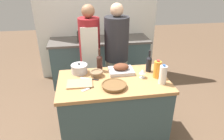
% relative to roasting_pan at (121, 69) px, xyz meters
% --- Properties ---
extents(ground_plane, '(12.00, 12.00, 0.00)m').
position_rel_roasting_pan_xyz_m(ground_plane, '(-0.13, -0.18, -0.92)').
color(ground_plane, brown).
extents(kitchen_island, '(1.32, 0.75, 0.87)m').
position_rel_roasting_pan_xyz_m(kitchen_island, '(-0.13, -0.18, -0.48)').
color(kitchen_island, '#3D565B').
rests_on(kitchen_island, ground_plane).
extents(back_counter, '(1.89, 0.60, 0.88)m').
position_rel_roasting_pan_xyz_m(back_counter, '(-0.13, 1.41, -0.48)').
color(back_counter, '#3D565B').
rests_on(back_counter, ground_plane).
extents(back_wall, '(2.39, 0.10, 2.55)m').
position_rel_roasting_pan_xyz_m(back_wall, '(-0.13, 1.76, 0.35)').
color(back_wall, silver).
rests_on(back_wall, ground_plane).
extents(roasting_pan, '(0.31, 0.24, 0.12)m').
position_rel_roasting_pan_xyz_m(roasting_pan, '(0.00, 0.00, 0.00)').
color(roasting_pan, '#BCBCC1').
rests_on(roasting_pan, kitchen_island).
extents(wicker_basket, '(0.28, 0.28, 0.05)m').
position_rel_roasting_pan_xyz_m(wicker_basket, '(-0.15, -0.35, -0.02)').
color(wicker_basket, brown).
rests_on(wicker_basket, kitchen_island).
extents(cutting_board, '(0.30, 0.21, 0.02)m').
position_rel_roasting_pan_xyz_m(cutting_board, '(-0.53, -0.22, -0.04)').
color(cutting_board, tan).
rests_on(cutting_board, kitchen_island).
extents(stock_pot, '(0.21, 0.21, 0.14)m').
position_rel_roasting_pan_xyz_m(stock_pot, '(-0.52, 0.08, 0.01)').
color(stock_pot, '#B7B7BC').
rests_on(stock_pot, kitchen_island).
extents(mixing_bowl, '(0.16, 0.16, 0.07)m').
position_rel_roasting_pan_xyz_m(mixing_bowl, '(-0.32, -0.04, -0.01)').
color(mixing_bowl, '#846647').
rests_on(mixing_bowl, kitchen_island).
extents(juice_jug, '(0.09, 0.09, 0.23)m').
position_rel_roasting_pan_xyz_m(juice_jug, '(0.40, -0.19, 0.06)').
color(juice_jug, orange).
rests_on(juice_jug, kitchen_island).
extents(milk_jug, '(0.08, 0.08, 0.24)m').
position_rel_roasting_pan_xyz_m(milk_jug, '(0.41, -0.35, 0.06)').
color(milk_jug, white).
rests_on(milk_jug, kitchen_island).
extents(wine_bottle_green, '(0.07, 0.07, 0.30)m').
position_rel_roasting_pan_xyz_m(wine_bottle_green, '(-0.26, 0.10, 0.07)').
color(wine_bottle_green, '#381E19').
rests_on(wine_bottle_green, kitchen_island).
extents(wine_bottle_dark, '(0.07, 0.07, 0.29)m').
position_rel_roasting_pan_xyz_m(wine_bottle_dark, '(0.36, -0.02, 0.07)').
color(wine_bottle_dark, black).
rests_on(wine_bottle_dark, kitchen_island).
extents(wine_glass_left, '(0.08, 0.08, 0.11)m').
position_rel_roasting_pan_xyz_m(wine_glass_left, '(0.23, -0.17, 0.03)').
color(wine_glass_left, silver).
rests_on(wine_glass_left, kitchen_island).
extents(knife_chef, '(0.22, 0.11, 0.01)m').
position_rel_roasting_pan_xyz_m(knife_chef, '(-0.40, -0.12, -0.04)').
color(knife_chef, '#B7B7BC').
rests_on(knife_chef, kitchen_island).
extents(knife_paring, '(0.14, 0.10, 0.01)m').
position_rel_roasting_pan_xyz_m(knife_paring, '(-0.44, -0.34, -0.04)').
color(knife_paring, '#B7B7BC').
rests_on(knife_paring, kitchen_island).
extents(condiment_bottle_tall, '(0.06, 0.06, 0.21)m').
position_rel_roasting_pan_xyz_m(condiment_bottle_tall, '(-0.51, 1.31, 0.06)').
color(condiment_bottle_tall, '#332D28').
rests_on(condiment_bottle_tall, back_counter).
extents(condiment_bottle_short, '(0.05, 0.05, 0.16)m').
position_rel_roasting_pan_xyz_m(condiment_bottle_short, '(-0.22, 1.46, 0.04)').
color(condiment_bottle_short, '#B28E2D').
rests_on(condiment_bottle_short, back_counter).
extents(condiment_bottle_extra, '(0.06, 0.06, 0.21)m').
position_rel_roasting_pan_xyz_m(condiment_bottle_extra, '(-0.41, 1.50, 0.06)').
color(condiment_bottle_extra, '#234C28').
rests_on(condiment_bottle_extra, back_counter).
extents(person_cook_aproned, '(0.32, 0.32, 1.64)m').
position_rel_roasting_pan_xyz_m(person_cook_aproned, '(-0.35, 0.65, -0.01)').
color(person_cook_aproned, beige).
rests_on(person_cook_aproned, ground_plane).
extents(person_cook_guest, '(0.37, 0.37, 1.65)m').
position_rel_roasting_pan_xyz_m(person_cook_guest, '(0.05, 0.62, -0.01)').
color(person_cook_guest, beige).
rests_on(person_cook_guest, ground_plane).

